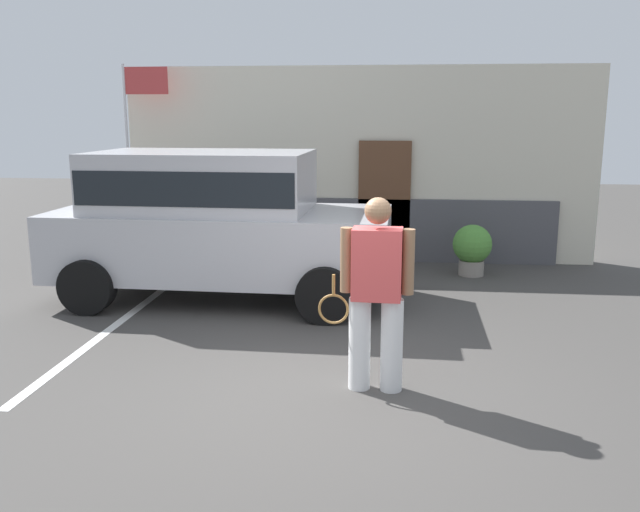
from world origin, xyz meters
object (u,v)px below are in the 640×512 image
object	(u,v)px
tennis_player_man	(376,293)
flag_pole	(136,128)
potted_plant_by_porch	(472,247)
parked_suv	(214,218)

from	to	relation	value
tennis_player_man	flag_pole	distance (m)	6.95
tennis_player_man	potted_plant_by_porch	distance (m)	4.99
potted_plant_by_porch	parked_suv	bearing A→B (deg)	-154.33
parked_suv	flag_pole	bearing A→B (deg)	131.04
parked_suv	potted_plant_by_porch	bearing A→B (deg)	26.89
flag_pole	potted_plant_by_porch	bearing A→B (deg)	-5.57
potted_plant_by_porch	flag_pole	bearing A→B (deg)	174.43
parked_suv	potted_plant_by_porch	distance (m)	4.19
potted_plant_by_porch	flag_pole	xyz separation A→B (m)	(-5.68, 0.55, 1.86)
parked_suv	tennis_player_man	distance (m)	3.77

